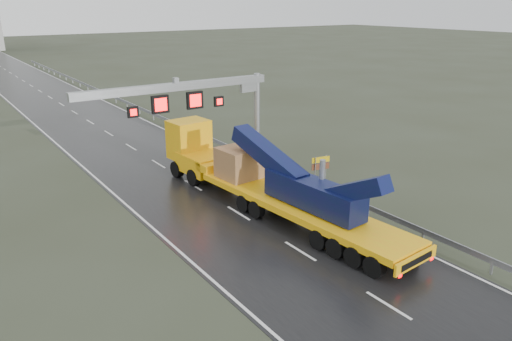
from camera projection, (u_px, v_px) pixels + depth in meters
ground at (355, 285)px, 23.08m from camera, size 400.00×400.00×0.00m
road at (90, 122)px, 54.29m from camera, size 11.00×200.00×0.02m
guardrail at (182, 126)px, 49.54m from camera, size 0.20×140.00×1.40m
sign_gantry at (203, 100)px, 36.44m from camera, size 14.90×1.20×7.42m
heavy_haul_truck at (252, 174)px, 32.12m from camera, size 4.72×21.27×4.96m
exit_sign_pair at (320, 166)px, 34.57m from camera, size 1.35×0.33×2.35m
striped_barrier at (239, 153)px, 41.13m from camera, size 0.69×0.37×1.15m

